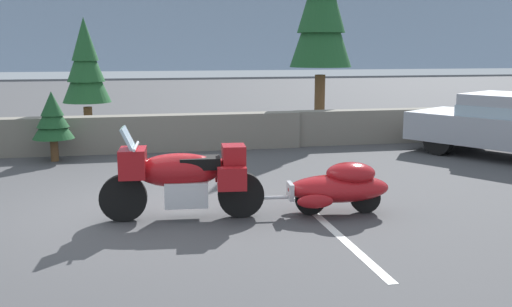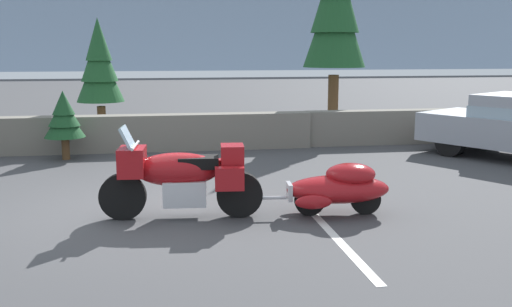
{
  "view_description": "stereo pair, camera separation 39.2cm",
  "coord_description": "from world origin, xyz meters",
  "px_view_note": "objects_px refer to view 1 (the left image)",
  "views": [
    {
      "loc": [
        0.05,
        -8.54,
        2.39
      ],
      "look_at": [
        1.82,
        -0.2,
        0.85
      ],
      "focal_mm": 40.94,
      "sensor_mm": 36.0,
      "label": 1
    },
    {
      "loc": [
        0.44,
        -8.61,
        2.39
      ],
      "look_at": [
        1.82,
        -0.2,
        0.85
      ],
      "focal_mm": 40.94,
      "sensor_mm": 36.0,
      "label": 2
    }
  ],
  "objects_px": {
    "touring_motorcycle": "(182,176)",
    "pine_tree_tall": "(321,5)",
    "car_shaped_trailer": "(339,186)",
    "pine_tree_secondary": "(85,65)"
  },
  "relations": [
    {
      "from": "touring_motorcycle",
      "to": "pine_tree_tall",
      "type": "bearing_deg",
      "value": 59.76
    },
    {
      "from": "touring_motorcycle",
      "to": "pine_tree_tall",
      "type": "height_order",
      "value": "pine_tree_tall"
    },
    {
      "from": "car_shaped_trailer",
      "to": "pine_tree_tall",
      "type": "xyz_separation_m",
      "value": [
        2.33,
        8.08,
        3.17
      ]
    },
    {
      "from": "touring_motorcycle",
      "to": "pine_tree_secondary",
      "type": "distance_m",
      "value": 7.74
    },
    {
      "from": "touring_motorcycle",
      "to": "car_shaped_trailer",
      "type": "xyz_separation_m",
      "value": [
        2.26,
        -0.2,
        -0.21
      ]
    },
    {
      "from": "car_shaped_trailer",
      "to": "pine_tree_tall",
      "type": "bearing_deg",
      "value": 73.88
    },
    {
      "from": "car_shaped_trailer",
      "to": "pine_tree_tall",
      "type": "relative_size",
      "value": 0.39
    },
    {
      "from": "car_shaped_trailer",
      "to": "touring_motorcycle",
      "type": "bearing_deg",
      "value": 175.06
    },
    {
      "from": "pine_tree_tall",
      "to": "pine_tree_secondary",
      "type": "relative_size",
      "value": 1.81
    },
    {
      "from": "touring_motorcycle",
      "to": "pine_tree_secondary",
      "type": "bearing_deg",
      "value": 103.44
    }
  ]
}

